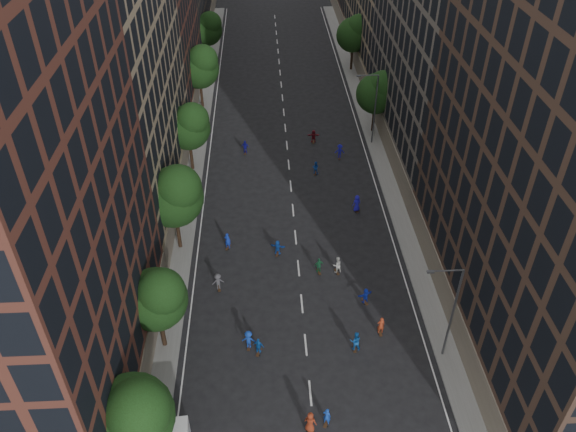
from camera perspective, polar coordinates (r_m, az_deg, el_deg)
The scene contains 33 objects.
ground at distance 66.00m, azimuth 0.10°, elevation 5.02°, with size 240.00×240.00×0.00m, color black.
sidewalk_left at distance 72.93m, azimuth -9.76°, elevation 7.90°, with size 4.00×105.00×0.15m, color slate.
sidewalk_right at distance 73.86m, azimuth 9.24°, elevation 8.36°, with size 4.00×105.00×0.15m, color slate.
bldg_left_b at distance 56.27m, azimuth -20.16°, elevation 16.20°, with size 14.00×26.00×34.00m, color #8D7A5C.
bldg_left_c at distance 78.40m, azimuth -15.59°, elevation 20.33°, with size 14.00×20.00×28.00m, color #52281F.
bldg_right_b at distance 66.30m, azimuth 17.57°, elevation 19.27°, with size 14.00×28.00×33.00m, color #5B534B.
tree_left_0 at distance 36.18m, azimuth -15.43°, elevation -18.90°, with size 5.20×5.20×8.83m.
tree_left_1 at distance 42.72m, azimuth -13.13°, elevation -8.04°, with size 4.80×4.80×8.21m.
tree_left_2 at distance 51.27m, azimuth -11.45°, elevation 2.15°, with size 5.60×5.60×9.45m.
tree_left_3 at distance 63.42m, azimuth -10.01°, elevation 9.06°, with size 5.00×5.00×8.58m.
tree_left_4 at distance 77.70m, azimuth -8.93°, elevation 14.83°, with size 5.40×5.40×9.08m.
tree_left_5 at distance 92.79m, azimuth -8.14°, elevation 18.38°, with size 4.80×4.80×8.33m.
tree_right_a at distance 71.57m, azimuth 9.13°, elevation 12.38°, with size 5.00×5.00×8.39m.
tree_right_b at distance 89.69m, azimuth 6.81°, elevation 18.00°, with size 5.20×5.20×8.83m.
streetlamp_near at distance 43.01m, azimuth 16.19°, elevation -9.06°, with size 2.64×0.22×9.06m.
streetlamp_far at distance 69.04m, azimuth 8.68°, elevation 11.04°, with size 2.64×0.22×9.06m.
skater_1 at distance 41.20m, azimuth 3.96°, elevation -19.67°, with size 0.57×0.37×1.57m, color #1743BC.
skater_2 at distance 45.23m, azimuth 6.86°, elevation -12.53°, with size 0.87×0.68×1.79m, color #1452AA.
skater_3 at distance 45.18m, azimuth -4.01°, elevation -12.45°, with size 1.09×0.63×1.69m, color #143BAA.
skater_4 at distance 44.83m, azimuth -3.01°, elevation -13.09°, with size 0.90×0.37×1.53m, color #1656B3.
skater_5 at distance 48.90m, azimuth 7.87°, elevation -8.05°, with size 1.38×0.44×1.49m, color #1425A4.
skater_6 at distance 40.76m, azimuth 2.27°, elevation -20.22°, with size 0.89×0.58×1.81m, color maroon.
skater_7 at distance 46.65m, azimuth 9.41°, elevation -10.94°, with size 0.62×0.40×1.69m, color #AF3A1D.
skater_8 at distance 51.28m, azimuth 5.01°, elevation -5.02°, with size 0.83×0.65×1.71m, color silver.
skater_9 at distance 49.93m, azimuth -7.12°, elevation -6.67°, with size 1.07×0.61×1.65m, color #49484E.
skater_10 at distance 51.22m, azimuth 3.16°, elevation -5.07°, with size 0.93×0.39×1.58m, color #1F683D.
skater_11 at distance 53.06m, azimuth -1.06°, elevation -3.26°, with size 1.42×0.45×1.53m, color #1649B8.
skater_12 at distance 58.78m, azimuth 7.00°, elevation 1.25°, with size 0.91×0.59×1.86m, color #1E17BC.
skater_13 at distance 53.99m, azimuth -6.17°, elevation -2.54°, with size 0.62×0.41×1.71m, color #1735BB.
skater_14 at distance 64.41m, azimuth 2.81°, elevation 4.89°, with size 0.75×0.58×1.54m, color blue.
skater_15 at distance 67.49m, azimuth 5.27°, elevation 6.53°, with size 1.15×0.66×1.78m, color #1613A0.
skater_16 at distance 68.42m, azimuth -4.37°, elevation 6.97°, with size 0.95×0.40×1.63m, color #15139E.
skater_17 at distance 70.60m, azimuth 2.61°, elevation 8.07°, with size 1.51×0.48×1.63m, color maroon.
Camera 1 is at (-2.86, -15.70, 35.29)m, focal length 35.00 mm.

